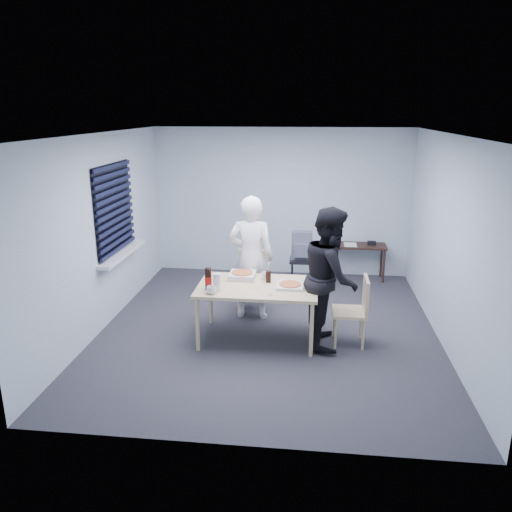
# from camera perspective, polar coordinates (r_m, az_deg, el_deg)

# --- Properties ---
(room) EXTENTS (5.00, 5.00, 5.00)m
(room) POSITION_cam_1_polar(r_m,az_deg,el_deg) (7.35, -15.61, 4.43)
(room) COLOR #2A2A2F
(room) RESTS_ON ground
(dining_table) EXTENTS (1.52, 0.96, 0.74)m
(dining_table) POSITION_cam_1_polar(r_m,az_deg,el_deg) (6.37, 0.18, -3.88)
(dining_table) COLOR beige
(dining_table) RESTS_ON ground
(chair_far) EXTENTS (0.42, 0.42, 0.89)m
(chair_far) POSITION_cam_1_polar(r_m,az_deg,el_deg) (7.41, -0.45, -2.29)
(chair_far) COLOR beige
(chair_far) RESTS_ON ground
(chair_right) EXTENTS (0.42, 0.42, 0.89)m
(chair_right) POSITION_cam_1_polar(r_m,az_deg,el_deg) (6.42, 11.43, -5.66)
(chair_right) COLOR beige
(chair_right) RESTS_ON ground
(person_white) EXTENTS (0.65, 0.42, 1.77)m
(person_white) POSITION_cam_1_polar(r_m,az_deg,el_deg) (7.00, -0.57, -0.21)
(person_white) COLOR white
(person_white) RESTS_ON ground
(person_black) EXTENTS (0.47, 0.86, 1.77)m
(person_black) POSITION_cam_1_polar(r_m,az_deg,el_deg) (6.27, 8.49, -2.41)
(person_black) COLOR black
(person_black) RESTS_ON ground
(side_table) EXTENTS (0.93, 0.42, 0.62)m
(side_table) POSITION_cam_1_polar(r_m,az_deg,el_deg) (8.90, 11.65, 0.79)
(side_table) COLOR #35211A
(side_table) RESTS_ON ground
(stool) EXTENTS (0.38, 0.38, 0.53)m
(stool) POSITION_cam_1_polar(r_m,az_deg,el_deg) (8.25, 5.21, -1.07)
(stool) COLOR black
(stool) RESTS_ON ground
(backpack) EXTENTS (0.33, 0.24, 0.47)m
(backpack) POSITION_cam_1_polar(r_m,az_deg,el_deg) (8.14, 5.26, 1.16)
(backpack) COLOR slate
(backpack) RESTS_ON stool
(pizza_box_a) EXTENTS (0.34, 0.34, 0.08)m
(pizza_box_a) POSITION_cam_1_polar(r_m,az_deg,el_deg) (6.62, -1.58, -2.20)
(pizza_box_a) COLOR silver
(pizza_box_a) RESTS_ON dining_table
(pizza_box_b) EXTENTS (0.33, 0.33, 0.05)m
(pizza_box_b) POSITION_cam_1_polar(r_m,az_deg,el_deg) (6.30, 3.91, -3.38)
(pizza_box_b) COLOR silver
(pizza_box_b) RESTS_ON dining_table
(mug_a) EXTENTS (0.17, 0.17, 0.10)m
(mug_a) POSITION_cam_1_polar(r_m,az_deg,el_deg) (6.08, -5.11, -3.89)
(mug_a) COLOR white
(mug_a) RESTS_ON dining_table
(mug_b) EXTENTS (0.10, 0.10, 0.09)m
(mug_b) POSITION_cam_1_polar(r_m,az_deg,el_deg) (6.57, 1.04, -2.27)
(mug_b) COLOR white
(mug_b) RESTS_ON dining_table
(cola_glass) EXTENTS (0.09, 0.09, 0.15)m
(cola_glass) POSITION_cam_1_polar(r_m,az_deg,el_deg) (6.45, 1.42, -2.36)
(cola_glass) COLOR black
(cola_glass) RESTS_ON dining_table
(soda_bottle) EXTENTS (0.09, 0.09, 0.28)m
(soda_bottle) POSITION_cam_1_polar(r_m,az_deg,el_deg) (6.20, -5.48, -2.65)
(soda_bottle) COLOR black
(soda_bottle) RESTS_ON dining_table
(plastic_cups) EXTENTS (0.10, 0.10, 0.22)m
(plastic_cups) POSITION_cam_1_polar(r_m,az_deg,el_deg) (6.16, -4.48, -2.99)
(plastic_cups) COLOR silver
(plastic_cups) RESTS_ON dining_table
(rubber_band) EXTENTS (0.07, 0.07, 0.00)m
(rubber_band) POSITION_cam_1_polar(r_m,az_deg,el_deg) (6.04, 1.67, -4.44)
(rubber_band) COLOR red
(rubber_band) RESTS_ON dining_table
(papers) EXTENTS (0.29, 0.34, 0.00)m
(papers) POSITION_cam_1_polar(r_m,az_deg,el_deg) (8.83, 10.72, 1.28)
(papers) COLOR white
(papers) RESTS_ON side_table
(black_box) EXTENTS (0.14, 0.10, 0.06)m
(black_box) POSITION_cam_1_polar(r_m,az_deg,el_deg) (8.92, 13.08, 1.46)
(black_box) COLOR black
(black_box) RESTS_ON side_table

